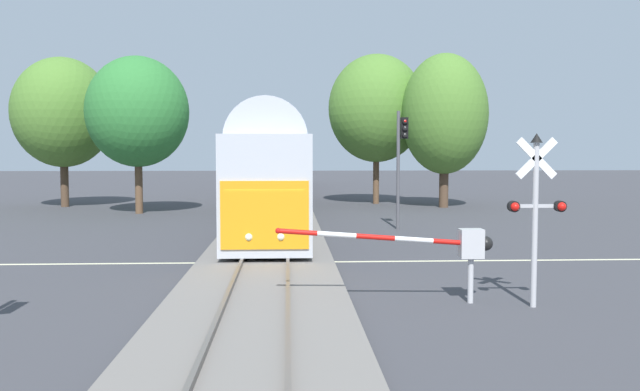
{
  "coord_description": "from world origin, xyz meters",
  "views": [
    {
      "loc": [
        0.73,
        -21.7,
        3.64
      ],
      "look_at": [
        1.95,
        3.34,
        2.0
      ],
      "focal_mm": 37.02,
      "sensor_mm": 36.0,
      "label": 1
    }
  ],
  "objects": [
    {
      "name": "commuter_train",
      "position": [
        0.0,
        27.2,
        2.73
      ],
      "size": [
        3.04,
        60.54,
        5.16
      ],
      "color": "#B2B7C1",
      "rests_on": "railway_track"
    },
    {
      "name": "crossing_signal_mast",
      "position": [
        6.5,
        -6.66,
        2.49
      ],
      "size": [
        1.36,
        0.44,
        4.09
      ],
      "color": "#B2B2B7",
      "rests_on": "ground"
    },
    {
      "name": "oak_far_right",
      "position": [
        11.04,
        21.39,
        6.15
      ],
      "size": [
        5.66,
        5.66,
        10.13
      ],
      "color": "#4C3828",
      "rests_on": "ground"
    },
    {
      "name": "ground_plane",
      "position": [
        0.0,
        0.0,
        0.0
      ],
      "size": [
        220.0,
        220.0,
        0.0
      ],
      "primitive_type": "plane",
      "color": "#3D3D42"
    },
    {
      "name": "pine_left_background",
      "position": [
        -14.22,
        23.15,
        6.29
      ],
      "size": [
        6.57,
        6.57,
        9.94
      ],
      "color": "#4C3828",
      "rests_on": "ground"
    },
    {
      "name": "traffic_signal_far_side",
      "position": [
        6.07,
        9.22,
        3.74
      ],
      "size": [
        0.53,
        0.38,
        5.59
      ],
      "color": "#4C4C51",
      "rests_on": "ground"
    },
    {
      "name": "railway_track",
      "position": [
        0.0,
        0.0,
        0.1
      ],
      "size": [
        4.4,
        80.0,
        0.32
      ],
      "color": "slate",
      "rests_on": "ground"
    },
    {
      "name": "elm_centre_background",
      "position": [
        6.98,
        24.73,
        6.73
      ],
      "size": [
        6.76,
        6.76,
        10.52
      ],
      "color": "brown",
      "rests_on": "ground"
    },
    {
      "name": "crossing_gate_near",
      "position": [
        4.62,
        -6.13,
        1.43
      ],
      "size": [
        5.24,
        0.4,
        1.85
      ],
      "color": "#B7B7BC",
      "rests_on": "ground"
    },
    {
      "name": "road_centre_stripe",
      "position": [
        0.0,
        0.0,
        0.0
      ],
      "size": [
        44.0,
        0.2,
        0.01
      ],
      "color": "beige",
      "rests_on": "ground"
    },
    {
      "name": "oak_behind_train",
      "position": [
        -8.15,
        17.98,
        6.03
      ],
      "size": [
        6.03,
        6.03,
        9.31
      ],
      "color": "brown",
      "rests_on": "ground"
    }
  ]
}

